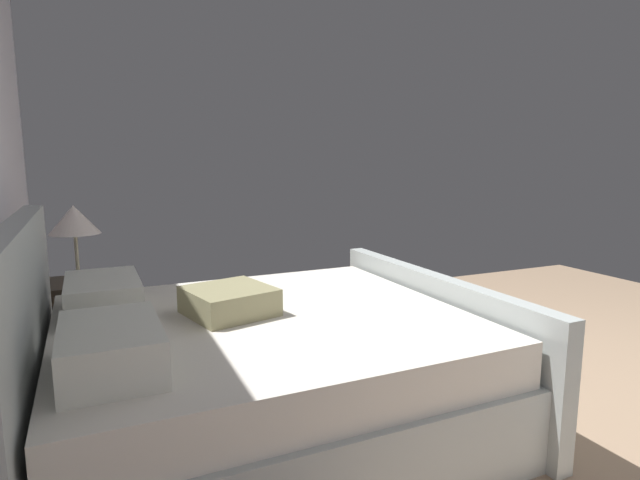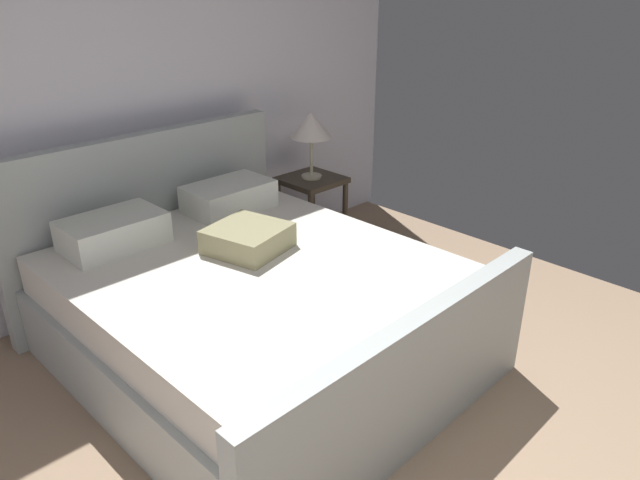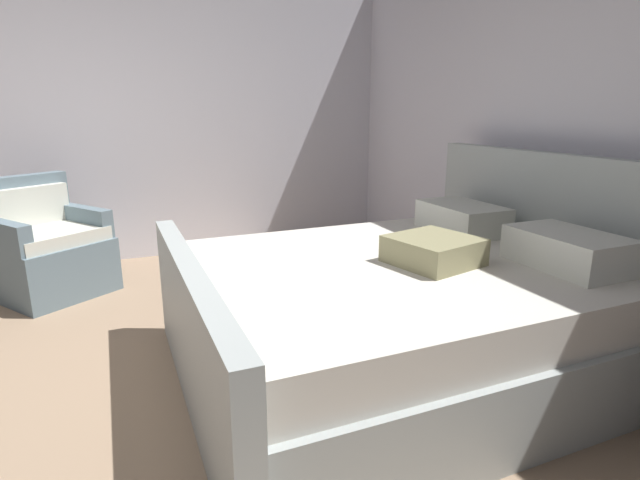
{
  "view_description": "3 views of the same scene",
  "coord_description": "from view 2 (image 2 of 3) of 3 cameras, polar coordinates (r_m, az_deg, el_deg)",
  "views": [
    {
      "loc": [
        -2.25,
        2.59,
        1.42
      ],
      "look_at": [
        0.41,
        1.41,
        0.95
      ],
      "focal_mm": 28.61,
      "sensor_mm": 36.0,
      "label": 1
    },
    {
      "loc": [
        -1.57,
        -0.49,
        2.06
      ],
      "look_at": [
        0.38,
        1.51,
        0.8
      ],
      "focal_mm": 33.1,
      "sensor_mm": 36.0,
      "label": 2
    },
    {
      "loc": [
        2.35,
        0.5,
        1.41
      ],
      "look_at": [
        0.23,
        1.36,
        0.8
      ],
      "focal_mm": 27.98,
      "sensor_mm": 36.0,
      "label": 3
    }
  ],
  "objects": [
    {
      "name": "wall_back",
      "position": [
        4.04,
        -21.26,
        12.5
      ],
      "size": [
        5.32,
        0.12,
        2.69
      ],
      "primitive_type": "cube",
      "color": "white",
      "rests_on": "ground"
    },
    {
      "name": "bed",
      "position": [
        3.41,
        -6.91,
        -6.12
      ],
      "size": [
        1.99,
        2.28,
        1.15
      ],
      "color": "#A5ADAB",
      "rests_on": "ground"
    },
    {
      "name": "nightstand_right",
      "position": [
        4.73,
        -0.81,
        3.79
      ],
      "size": [
        0.44,
        0.44,
        0.6
      ],
      "color": "#3B3225",
      "rests_on": "ground"
    },
    {
      "name": "table_lamp_right",
      "position": [
        4.55,
        -0.85,
        10.91
      ],
      "size": [
        0.32,
        0.32,
        0.51
      ],
      "color": "#B7B293",
      "rests_on": "nightstand_right"
    }
  ]
}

